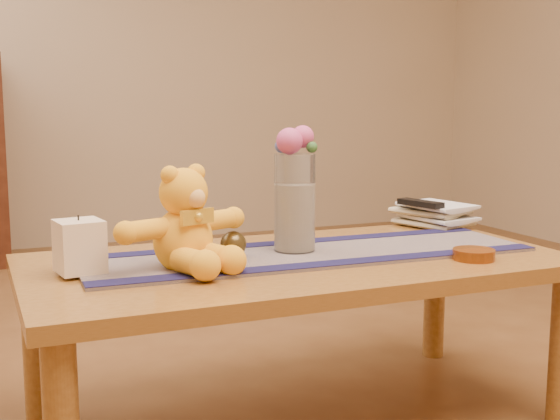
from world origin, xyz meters
name	(u,v)px	position (x,y,z in m)	size (l,w,h in m)	color
wall_back	(103,16)	(0.00, 2.75, 1.35)	(5.50, 5.50, 0.00)	tan
coffee_table_top	(298,265)	(0.00, 0.00, 0.43)	(1.40, 0.70, 0.04)	brown
table_leg_bl	(36,346)	(-0.64, 0.29, 0.21)	(0.07, 0.07, 0.41)	brown
table_leg_br	(435,297)	(0.64, 0.29, 0.21)	(0.07, 0.07, 0.41)	brown
persian_runner	(309,254)	(0.04, 0.02, 0.45)	(1.20, 0.35, 0.01)	#16163F
runner_border_near	(332,263)	(0.04, -0.12, 0.46)	(1.20, 0.06, 0.00)	#141339
runner_border_far	(289,242)	(0.05, 0.16, 0.46)	(1.20, 0.06, 0.00)	#141339
teddy_bear	(183,219)	(-0.31, -0.01, 0.57)	(0.35, 0.28, 0.23)	yellow
pillar_candle	(80,246)	(-0.55, 0.03, 0.52)	(0.10, 0.10, 0.12)	beige
candle_wick	(78,218)	(-0.55, 0.03, 0.59)	(0.00, 0.00, 0.01)	black
glass_vase	(295,203)	(0.02, 0.06, 0.59)	(0.11, 0.11, 0.26)	silver
potpourri_fill	(295,217)	(0.02, 0.06, 0.55)	(0.09, 0.09, 0.18)	beige
rose_left	(289,141)	(0.00, 0.05, 0.75)	(0.07, 0.07, 0.07)	#CC4882
rose_right	(303,137)	(0.04, 0.06, 0.76)	(0.06, 0.06, 0.06)	#CC4882
blue_flower_back	(293,143)	(0.03, 0.09, 0.75)	(0.04, 0.04, 0.04)	#4F61AC
blue_flower_side	(281,146)	(-0.01, 0.08, 0.74)	(0.04, 0.04, 0.04)	#4F61AC
leaf_sprig	(312,147)	(0.06, 0.04, 0.74)	(0.03, 0.03, 0.03)	#33662D
bronze_ball	(233,244)	(-0.16, 0.04, 0.49)	(0.07, 0.07, 0.07)	#433516
book_bottom	(417,226)	(0.53, 0.25, 0.46)	(0.17, 0.22, 0.02)	beige
book_lower	(420,220)	(0.54, 0.24, 0.48)	(0.16, 0.22, 0.02)	beige
book_upper	(416,214)	(0.53, 0.25, 0.50)	(0.17, 0.22, 0.02)	beige
book_top	(419,208)	(0.54, 0.25, 0.52)	(0.16, 0.22, 0.02)	beige
tv_remote	(420,203)	(0.54, 0.24, 0.54)	(0.04, 0.16, 0.02)	black
amber_dish	(474,254)	(0.41, -0.20, 0.46)	(0.11, 0.11, 0.03)	#BF5914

